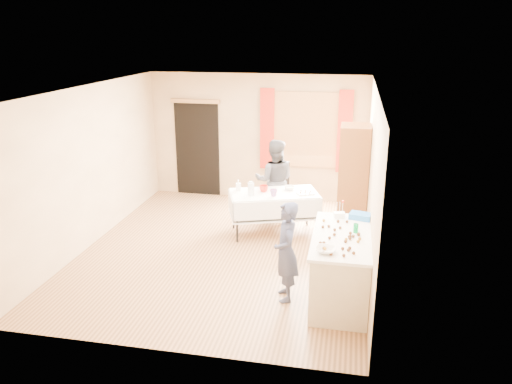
% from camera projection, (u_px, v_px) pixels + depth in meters
% --- Properties ---
extents(floor, '(4.50, 5.50, 0.02)m').
position_uv_depth(floor, '(225.00, 250.00, 8.17)').
color(floor, '#9E7047').
rests_on(floor, ground).
extents(ceiling, '(4.50, 5.50, 0.02)m').
position_uv_depth(ceiling, '(222.00, 88.00, 7.35)').
color(ceiling, white).
rests_on(ceiling, floor).
extents(wall_back, '(4.50, 0.02, 2.60)m').
position_uv_depth(wall_back, '(257.00, 137.00, 10.34)').
color(wall_back, tan).
rests_on(wall_back, floor).
extents(wall_front, '(4.50, 0.02, 2.60)m').
position_uv_depth(wall_front, '(157.00, 245.00, 5.19)').
color(wall_front, tan).
rests_on(wall_front, floor).
extents(wall_left, '(0.02, 5.50, 2.60)m').
position_uv_depth(wall_left, '(90.00, 166.00, 8.18)').
color(wall_left, tan).
rests_on(wall_left, floor).
extents(wall_right, '(0.02, 5.50, 2.60)m').
position_uv_depth(wall_right, '(372.00, 182.00, 7.35)').
color(wall_right, tan).
rests_on(wall_right, floor).
extents(window_frame, '(1.32, 0.06, 1.52)m').
position_uv_depth(window_frame, '(306.00, 130.00, 10.05)').
color(window_frame, olive).
rests_on(window_frame, wall_back).
extents(window_pane, '(1.20, 0.02, 1.40)m').
position_uv_depth(window_pane, '(306.00, 130.00, 10.04)').
color(window_pane, white).
rests_on(window_pane, wall_back).
extents(curtain_left, '(0.28, 0.06, 1.65)m').
position_uv_depth(curtain_left, '(267.00, 129.00, 10.15)').
color(curtain_left, '#A82315').
rests_on(curtain_left, wall_back).
extents(curtain_right, '(0.28, 0.06, 1.65)m').
position_uv_depth(curtain_right, '(345.00, 132.00, 9.86)').
color(curtain_right, '#A82315').
rests_on(curtain_right, wall_back).
extents(doorway, '(0.95, 0.04, 2.00)m').
position_uv_depth(doorway, '(197.00, 149.00, 10.64)').
color(doorway, black).
rests_on(doorway, floor).
extents(door_lintel, '(1.05, 0.06, 0.08)m').
position_uv_depth(door_lintel, '(195.00, 101.00, 10.29)').
color(door_lintel, olive).
rests_on(door_lintel, wall_back).
extents(cabinet, '(0.50, 0.60, 1.92)m').
position_uv_depth(cabinet, '(353.00, 181.00, 8.54)').
color(cabinet, brown).
rests_on(cabinet, floor).
extents(counter, '(0.77, 1.63, 0.91)m').
position_uv_depth(counter, '(341.00, 267.00, 6.57)').
color(counter, '#B8AF95').
rests_on(counter, floor).
extents(party_table, '(1.70, 1.24, 0.75)m').
position_uv_depth(party_table, '(274.00, 209.00, 8.71)').
color(party_table, black).
rests_on(party_table, floor).
extents(chair, '(0.53, 0.53, 0.99)m').
position_uv_depth(chair, '(281.00, 199.00, 9.68)').
color(chair, black).
rests_on(chair, floor).
extents(girl, '(0.67, 0.59, 1.35)m').
position_uv_depth(girl, '(286.00, 252.00, 6.50)').
color(girl, '#262B49').
rests_on(girl, floor).
extents(woman, '(0.87, 0.73, 1.54)m').
position_uv_depth(woman, '(274.00, 180.00, 9.24)').
color(woman, black).
rests_on(woman, floor).
extents(soda_can, '(0.09, 0.09, 0.12)m').
position_uv_depth(soda_can, '(356.00, 228.00, 6.49)').
color(soda_can, '#088B3A').
rests_on(soda_can, counter).
extents(mixing_bowl, '(0.31, 0.31, 0.06)m').
position_uv_depth(mixing_bowl, '(326.00, 250.00, 5.93)').
color(mixing_bowl, white).
rests_on(mixing_bowl, counter).
extents(foam_block, '(0.17, 0.13, 0.08)m').
position_uv_depth(foam_block, '(339.00, 215.00, 7.01)').
color(foam_block, white).
rests_on(foam_block, counter).
extents(blue_basket, '(0.34, 0.26, 0.08)m').
position_uv_depth(blue_basket, '(361.00, 216.00, 6.97)').
color(blue_basket, blue).
rests_on(blue_basket, counter).
extents(pitcher, '(0.14, 0.14, 0.22)m').
position_uv_depth(pitcher, '(251.00, 189.00, 8.44)').
color(pitcher, silver).
rests_on(pitcher, party_table).
extents(cup_red, '(0.29, 0.29, 0.12)m').
position_uv_depth(cup_red, '(264.00, 189.00, 8.64)').
color(cup_red, red).
rests_on(cup_red, party_table).
extents(cup_rainbow, '(0.14, 0.14, 0.12)m').
position_uv_depth(cup_rainbow, '(274.00, 193.00, 8.42)').
color(cup_rainbow, red).
rests_on(cup_rainbow, party_table).
extents(small_bowl, '(0.37, 0.37, 0.06)m').
position_uv_depth(small_bowl, '(290.00, 188.00, 8.77)').
color(small_bowl, white).
rests_on(small_bowl, party_table).
extents(pastry_tray, '(0.34, 0.31, 0.02)m').
position_uv_depth(pastry_tray, '(305.00, 193.00, 8.55)').
color(pastry_tray, white).
rests_on(pastry_tray, party_table).
extents(bottle, '(0.12, 0.12, 0.19)m').
position_uv_depth(bottle, '(238.00, 185.00, 8.70)').
color(bottle, white).
rests_on(bottle, party_table).
extents(cake_balls, '(0.53, 1.14, 0.04)m').
position_uv_depth(cake_balls, '(342.00, 238.00, 6.30)').
color(cake_balls, '#3F2314').
rests_on(cake_balls, counter).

